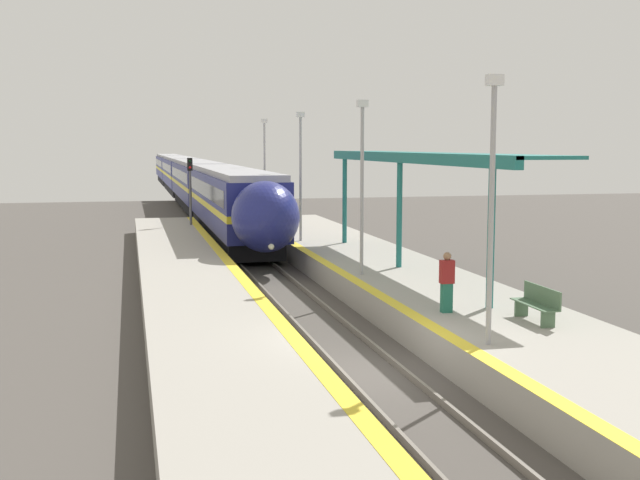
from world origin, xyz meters
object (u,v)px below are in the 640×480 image
platform_bench (538,303)px  person_waiting (447,282)px  lamppost_farthest (265,163)px  lamppost_mid (362,176)px  railway_signal (190,190)px  lamppost_near (492,194)px  train (188,177)px  lamppost_far (301,168)px

platform_bench → person_waiting: size_ratio=1.12×
platform_bench → lamppost_farthest: size_ratio=0.31×
lamppost_mid → lamppost_farthest: (0.00, 19.82, 0.00)m
railway_signal → lamppost_near: size_ratio=0.77×
railway_signal → lamppost_mid: 19.12m
train → railway_signal: railway_signal is taller
lamppost_farthest → train: bearing=94.5°
train → platform_bench: 57.07m
railway_signal → lamppost_mid: lamppost_mid is taller
railway_signal → train: bearing=86.1°
platform_bench → lamppost_mid: 8.85m
lamppost_mid → person_waiting: bearing=-86.4°
train → person_waiting: 55.39m
lamppost_mid → railway_signal: bearing=103.2°
train → lamppost_mid: bearing=-87.3°
lamppost_near → lamppost_farthest: same height
lamppost_near → lamppost_farthest: 29.73m
platform_bench → railway_signal: (-6.53, 26.65, 1.42)m
platform_bench → lamppost_near: bearing=-140.1°
lamppost_far → train: bearing=93.4°
lamppost_far → lamppost_near: bearing=-90.0°
lamppost_far → lamppost_farthest: bearing=90.0°
lamppost_near → lamppost_far: 19.82m
person_waiting → platform_bench: bearing=-41.5°
train → person_waiting: (2.70, -55.32, -0.59)m
platform_bench → lamppost_far: lamppost_far is taller
person_waiting → lamppost_mid: 7.00m
platform_bench → lamppost_near: (-2.18, -1.82, 2.84)m
lamppost_near → lamppost_mid: (0.00, 9.91, 0.00)m
person_waiting → railway_signal: railway_signal is taller
train → lamppost_mid: (2.30, -48.80, 1.91)m
train → railway_signal: bearing=-93.9°
platform_bench → lamppost_mid: size_ratio=0.31×
train → lamppost_mid: size_ratio=15.21×
lamppost_farthest → lamppost_far: bearing=-90.0°
lamppost_mid → lamppost_far: size_ratio=1.00×
lamppost_farthest → platform_bench: bearing=-85.5°
train → lamppost_mid: lamppost_mid is taller
train → lamppost_farthest: 29.14m
platform_bench → person_waiting: person_waiting is taller
lamppost_mid → lamppost_far: (0.00, 9.91, 0.00)m
lamppost_near → lamppost_far: (0.00, 19.82, 0.00)m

